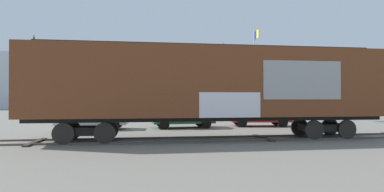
{
  "coord_description": "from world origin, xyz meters",
  "views": [
    {
      "loc": [
        -5.15,
        -14.46,
        1.94
      ],
      "look_at": [
        -1.69,
        1.1,
        2.08
      ],
      "focal_mm": 29.57,
      "sensor_mm": 36.0,
      "label": 1
    }
  ],
  "objects_px": {
    "parked_car_green": "(182,115)",
    "parked_car_red": "(259,114)",
    "freight_car": "(211,84)",
    "flagpole": "(255,63)",
    "parked_car_silver": "(92,117)"
  },
  "relations": [
    {
      "from": "parked_car_green",
      "to": "parked_car_red",
      "type": "distance_m",
      "value": 5.53
    },
    {
      "from": "parked_car_red",
      "to": "freight_car",
      "type": "bearing_deg",
      "value": -130.11
    },
    {
      "from": "flagpole",
      "to": "parked_car_silver",
      "type": "distance_m",
      "value": 16.28
    },
    {
      "from": "freight_car",
      "to": "parked_car_silver",
      "type": "xyz_separation_m",
      "value": [
        -5.99,
        6.35,
        -1.84
      ]
    },
    {
      "from": "parked_car_silver",
      "to": "parked_car_green",
      "type": "distance_m",
      "value": 5.75
    },
    {
      "from": "freight_car",
      "to": "parked_car_green",
      "type": "relative_size",
      "value": 4.22
    },
    {
      "from": "parked_car_silver",
      "to": "parked_car_red",
      "type": "distance_m",
      "value": 11.28
    },
    {
      "from": "flagpole",
      "to": "parked_car_red",
      "type": "xyz_separation_m",
      "value": [
        -2.77,
        -6.91,
        -4.51
      ]
    },
    {
      "from": "freight_car",
      "to": "flagpole",
      "type": "height_order",
      "value": "flagpole"
    },
    {
      "from": "flagpole",
      "to": "parked_car_red",
      "type": "distance_m",
      "value": 8.7
    },
    {
      "from": "parked_car_red",
      "to": "parked_car_green",
      "type": "bearing_deg",
      "value": -179.39
    },
    {
      "from": "flagpole",
      "to": "parked_car_silver",
      "type": "bearing_deg",
      "value": -154.03
    },
    {
      "from": "parked_car_green",
      "to": "parked_car_red",
      "type": "xyz_separation_m",
      "value": [
        5.53,
        0.06,
        -0.05
      ]
    },
    {
      "from": "flagpole",
      "to": "parked_car_red",
      "type": "bearing_deg",
      "value": -111.85
    },
    {
      "from": "parked_car_silver",
      "to": "parked_car_red",
      "type": "bearing_deg",
      "value": -0.31
    }
  ]
}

